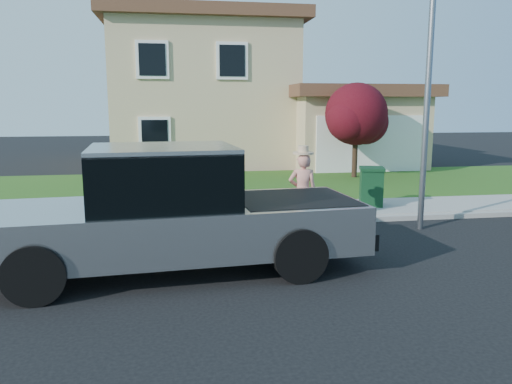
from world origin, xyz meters
The scene contains 10 objects.
ground centered at (0.00, 0.00, 0.00)m, with size 80.00×80.00×0.00m, color black.
curb centered at (1.00, 2.90, 0.06)m, with size 40.00×0.20×0.12m, color gray.
sidewalk centered at (1.00, 4.00, 0.07)m, with size 40.00×2.00×0.15m, color gray.
lawn centered at (1.00, 8.50, 0.05)m, with size 40.00×7.00×0.10m, color #1F4714.
house centered at (1.31, 16.38, 3.17)m, with size 14.00×11.30×6.85m.
pickup_truck centered at (-1.48, -0.06, 1.00)m, with size 6.68×2.74×2.15m.
woman centered at (1.42, 2.36, 0.91)m, with size 0.71×0.54×1.92m.
ornamental_tree centered at (5.38, 9.65, 2.37)m, with size 2.58×2.33×3.55m.
trash_bin centered at (3.76, 4.08, 0.67)m, with size 0.81×0.88×1.03m.
street_lamp centered at (4.11, 1.94, 3.25)m, with size 0.30×0.74×5.70m.
Camera 1 is at (-1.40, -8.42, 2.81)m, focal length 35.00 mm.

